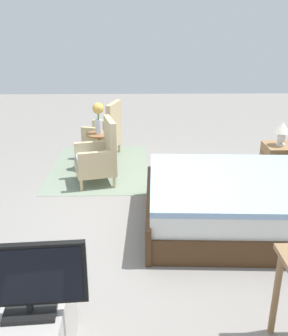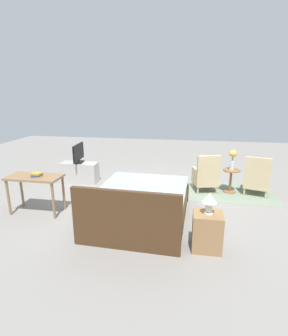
% 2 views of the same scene
% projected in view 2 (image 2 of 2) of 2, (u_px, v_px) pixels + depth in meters
% --- Properties ---
extents(ground_plane, '(16.00, 16.00, 0.00)m').
position_uv_depth(ground_plane, '(150.00, 199.00, 5.91)').
color(ground_plane, gray).
extents(floor_rug, '(2.10, 1.50, 0.01)m').
position_uv_depth(floor_rug, '(229.00, 191.00, 6.37)').
color(floor_rug, gray).
rests_on(floor_rug, ground_plane).
extents(bed, '(1.76, 2.22, 0.96)m').
position_uv_depth(bed, '(140.00, 205.00, 4.87)').
color(bed, '#472D19').
rests_on(bed, ground_plane).
extents(armchair_by_window_left, '(0.67, 0.67, 0.92)m').
position_uv_depth(armchair_by_window_left, '(257.00, 179.00, 6.12)').
color(armchair_by_window_left, '#CCB284').
rests_on(armchair_by_window_left, floor_rug).
extents(armchair_by_window_right, '(0.65, 0.65, 0.92)m').
position_uv_depth(armchair_by_window_right, '(206.00, 176.00, 6.31)').
color(armchair_by_window_right, '#CCB284').
rests_on(armchair_by_window_right, floor_rug).
extents(side_table, '(0.40, 0.40, 0.56)m').
position_uv_depth(side_table, '(231.00, 178.00, 6.26)').
color(side_table, '#936038').
rests_on(side_table, ground_plane).
extents(flower_vase, '(0.17, 0.17, 0.48)m').
position_uv_depth(flower_vase, '(233.00, 158.00, 6.13)').
color(flower_vase, silver).
rests_on(flower_vase, side_table).
extents(nightstand, '(0.44, 0.41, 0.59)m').
position_uv_depth(nightstand, '(207.00, 231.00, 3.97)').
color(nightstand, '#997047').
rests_on(nightstand, ground_plane).
extents(table_lamp, '(0.22, 0.22, 0.33)m').
position_uv_depth(table_lamp, '(209.00, 200.00, 3.83)').
color(table_lamp, silver).
rests_on(table_lamp, nightstand).
extents(tv_stand, '(0.96, 0.40, 0.54)m').
position_uv_depth(tv_stand, '(80.00, 172.00, 7.00)').
color(tv_stand, '#B7B2AD').
rests_on(tv_stand, ground_plane).
extents(tv_flatscreen, '(0.22, 0.73, 0.50)m').
position_uv_depth(tv_flatscreen, '(78.00, 153.00, 6.85)').
color(tv_flatscreen, black).
rests_on(tv_flatscreen, tv_stand).
extents(vanity_desk, '(1.04, 0.52, 0.76)m').
position_uv_depth(vanity_desk, '(35.00, 182.00, 5.12)').
color(vanity_desk, '#8E6B47').
rests_on(vanity_desk, ground_plane).
extents(book_stack, '(0.21, 0.17, 0.09)m').
position_uv_depth(book_stack, '(37.00, 175.00, 5.02)').
color(book_stack, '#B79333').
rests_on(book_stack, vanity_desk).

